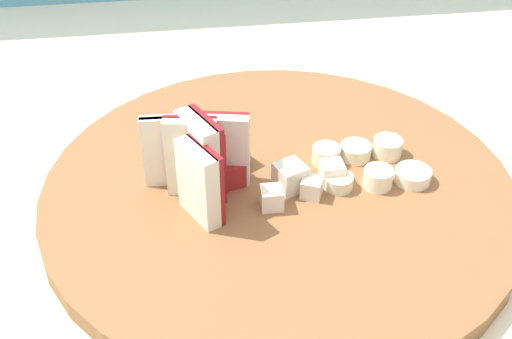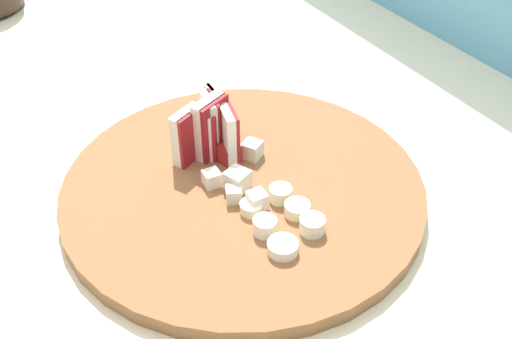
{
  "view_description": "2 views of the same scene",
  "coord_description": "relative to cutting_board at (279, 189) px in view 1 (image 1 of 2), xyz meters",
  "views": [
    {
      "loc": [
        0.05,
        -0.4,
        1.23
      ],
      "look_at": [
        0.11,
        0.0,
        0.93
      ],
      "focal_mm": 44.15,
      "sensor_mm": 36.0,
      "label": 1
    },
    {
      "loc": [
        0.54,
        -0.23,
        1.31
      ],
      "look_at": [
        0.12,
        0.01,
        0.93
      ],
      "focal_mm": 41.18,
      "sensor_mm": 36.0,
      "label": 2
    }
  ],
  "objects": [
    {
      "name": "apple_wedge_fan",
      "position": [
        -0.06,
        -0.0,
        0.04
      ],
      "size": [
        0.08,
        0.08,
        0.07
      ],
      "color": "maroon",
      "rests_on": "cutting_board"
    },
    {
      "name": "tile_backsplash",
      "position": [
        -0.13,
        0.46,
        -0.25
      ],
      "size": [
        2.4,
        0.04,
        1.34
      ],
      "primitive_type": "cube",
      "color": "#5BA3C1",
      "rests_on": "ground"
    },
    {
      "name": "apple_dice_pile",
      "position": [
        -0.01,
        -0.0,
        0.02
      ],
      "size": [
        0.1,
        0.08,
        0.02
      ],
      "color": "beige",
      "rests_on": "cutting_board"
    },
    {
      "name": "banana_slice_rows",
      "position": [
        0.07,
        0.0,
        0.02
      ],
      "size": [
        0.09,
        0.07,
        0.02
      ],
      "color": "beige",
      "rests_on": "cutting_board"
    },
    {
      "name": "cutting_board",
      "position": [
        0.0,
        0.0,
        0.0
      ],
      "size": [
        0.38,
        0.38,
        0.02
      ],
      "primitive_type": "cylinder",
      "color": "brown",
      "rests_on": "tiled_countertop"
    }
  ]
}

